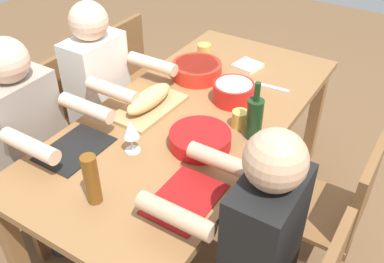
# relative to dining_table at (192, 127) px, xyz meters

# --- Properties ---
(ground_plane) EXTENTS (8.00, 8.00, 0.00)m
(ground_plane) POSITION_rel_dining_table_xyz_m (0.00, 0.00, -0.66)
(ground_plane) COLOR brown
(dining_table) EXTENTS (1.91, 0.91, 0.74)m
(dining_table) POSITION_rel_dining_table_xyz_m (0.00, 0.00, 0.00)
(dining_table) COLOR olive
(dining_table) RESTS_ON ground_plane
(chair_near_left) EXTENTS (0.40, 0.40, 0.85)m
(chair_near_left) POSITION_rel_dining_table_xyz_m (-0.52, -0.78, -0.18)
(chair_near_left) COLOR brown
(chair_near_left) RESTS_ON ground_plane
(chair_near_center) EXTENTS (0.40, 0.40, 0.85)m
(chair_near_center) POSITION_rel_dining_table_xyz_m (0.00, -0.78, -0.18)
(chair_near_center) COLOR brown
(chair_near_center) RESTS_ON ground_plane
(diner_near_center) EXTENTS (0.41, 0.53, 1.20)m
(diner_near_center) POSITION_rel_dining_table_xyz_m (0.00, -0.59, 0.04)
(diner_near_center) COLOR #2D2D38
(diner_near_center) RESTS_ON ground_plane
(chair_far_center) EXTENTS (0.40, 0.40, 0.85)m
(chair_far_center) POSITION_rel_dining_table_xyz_m (0.00, 0.78, -0.18)
(chair_far_center) COLOR brown
(chair_far_center) RESTS_ON ground_plane
(chair_near_right) EXTENTS (0.40, 0.40, 0.85)m
(chair_near_right) POSITION_rel_dining_table_xyz_m (0.52, -0.78, -0.18)
(chair_near_right) COLOR brown
(chair_near_right) RESTS_ON ground_plane
(diner_near_right) EXTENTS (0.41, 0.53, 1.20)m
(diner_near_right) POSITION_rel_dining_table_xyz_m (0.52, -0.59, 0.04)
(diner_near_right) COLOR #2D2D38
(diner_near_right) RESTS_ON ground_plane
(diner_far_right) EXTENTS (0.41, 0.53, 1.20)m
(diner_far_right) POSITION_rel_dining_table_xyz_m (0.52, 0.59, 0.04)
(diner_far_right) COLOR #2D2D38
(diner_far_right) RESTS_ON ground_plane
(serving_bowl_fruit) EXTENTS (0.28, 0.28, 0.09)m
(serving_bowl_fruit) POSITION_rel_dining_table_xyz_m (-0.34, -0.18, 0.13)
(serving_bowl_fruit) COLOR red
(serving_bowl_fruit) RESTS_ON dining_table
(serving_bowl_salad) EXTENTS (0.28, 0.28, 0.07)m
(serving_bowl_salad) POSITION_rel_dining_table_xyz_m (0.20, 0.17, 0.12)
(serving_bowl_salad) COLOR red
(serving_bowl_salad) RESTS_ON dining_table
(serving_bowl_pasta) EXTENTS (0.21, 0.21, 0.10)m
(serving_bowl_pasta) POSITION_rel_dining_table_xyz_m (-0.22, 0.12, 0.14)
(serving_bowl_pasta) COLOR red
(serving_bowl_pasta) RESTS_ON dining_table
(cutting_board) EXTENTS (0.41, 0.23, 0.02)m
(cutting_board) POSITION_rel_dining_table_xyz_m (0.08, -0.21, 0.09)
(cutting_board) COLOR tan
(cutting_board) RESTS_ON dining_table
(bread_loaf) EXTENTS (0.32, 0.12, 0.09)m
(bread_loaf) POSITION_rel_dining_table_xyz_m (0.08, -0.21, 0.15)
(bread_loaf) COLOR tan
(bread_loaf) RESTS_ON cutting_board
(wine_bottle) EXTENTS (0.08, 0.08, 0.29)m
(wine_bottle) POSITION_rel_dining_table_xyz_m (0.01, 0.34, 0.19)
(wine_bottle) COLOR #193819
(wine_bottle) RESTS_ON dining_table
(beer_bottle) EXTENTS (0.06, 0.06, 0.22)m
(beer_bottle) POSITION_rel_dining_table_xyz_m (0.71, -0.00, 0.19)
(beer_bottle) COLOR brown
(beer_bottle) RESTS_ON dining_table
(wine_glass) EXTENTS (0.08, 0.08, 0.17)m
(wine_glass) POSITION_rel_dining_table_xyz_m (0.39, -0.07, 0.20)
(wine_glass) COLOR silver
(wine_glass) RESTS_ON dining_table
(cup_near_left) EXTENTS (0.08, 0.08, 0.08)m
(cup_near_left) POSITION_rel_dining_table_xyz_m (-0.58, -0.28, 0.12)
(cup_near_left) COLOR gold
(cup_near_left) RESTS_ON dining_table
(cup_far_center) EXTENTS (0.08, 0.08, 0.09)m
(cup_far_center) POSITION_rel_dining_table_xyz_m (-0.03, 0.25, 0.12)
(cup_far_center) COLOR gold
(cup_far_center) RESTS_ON dining_table
(placemat_near_right) EXTENTS (0.32, 0.23, 0.01)m
(placemat_near_right) POSITION_rel_dining_table_xyz_m (0.52, -0.30, 0.08)
(placemat_near_right) COLOR black
(placemat_near_right) RESTS_ON dining_table
(placemat_far_right) EXTENTS (0.32, 0.23, 0.01)m
(placemat_far_right) POSITION_rel_dining_table_xyz_m (0.52, 0.30, 0.08)
(placemat_far_right) COLOR maroon
(placemat_far_right) RESTS_ON dining_table
(carving_knife) EXTENTS (0.04, 0.23, 0.01)m
(carving_knife) POSITION_rel_dining_table_xyz_m (-0.45, 0.22, 0.08)
(carving_knife) COLOR silver
(carving_knife) RESTS_ON dining_table
(napkin_stack) EXTENTS (0.16, 0.16, 0.02)m
(napkin_stack) POSITION_rel_dining_table_xyz_m (-0.59, 0.02, 0.09)
(napkin_stack) COLOR white
(napkin_stack) RESTS_ON dining_table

